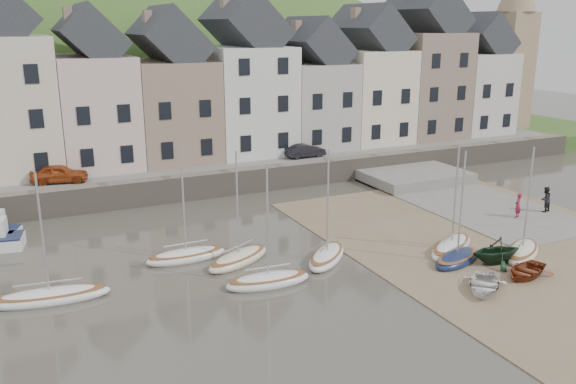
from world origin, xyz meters
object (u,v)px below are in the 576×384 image
rowboat_green (496,250)px  car_left (59,174)px  sailboat_0 (50,296)px  person_dark (545,199)px  person_red (518,205)px  rowboat_red (526,271)px  car_right (305,151)px  rowboat_white (484,285)px

rowboat_green → car_left: (-19.68, 21.41, 1.45)m
sailboat_0 → person_dark: 31.17m
person_red → sailboat_0: bearing=-25.2°
rowboat_green → rowboat_red: (0.15, -1.91, -0.43)m
rowboat_green → rowboat_red: rowboat_green is taller
rowboat_red → car_left: size_ratio=0.77×
rowboat_red → person_dark: bearing=109.4°
person_red → car_left: bearing=-56.1°
rowboat_green → person_dark: size_ratio=1.62×
person_dark → car_left: car_left is taller
rowboat_green → person_red: person_red is taller
rowboat_green → person_red: bearing=136.1°
sailboat_0 → car_right: bearing=36.8°
car_left → rowboat_red: bearing=-127.2°
car_left → person_red: bearing=-109.0°
rowboat_green → car_right: car_right is taller
rowboat_white → sailboat_0: bearing=-157.6°
sailboat_0 → person_dark: sailboat_0 is taller
person_dark → person_red: bearing=-9.0°
person_red → car_right: (-7.29, 16.19, 1.23)m
sailboat_0 → rowboat_red: size_ratio=2.15×
rowboat_green → car_right: 21.46m
sailboat_0 → car_left: sailboat_0 is taller
car_right → car_left: bearing=88.8°
rowboat_red → person_dark: (9.31, 7.25, 0.62)m
car_left → sailboat_0: bearing=-174.8°
sailboat_0 → rowboat_red: bearing=-18.6°
sailboat_0 → rowboat_green: 22.39m
person_red → rowboat_white: bearing=12.8°
sailboat_0 → rowboat_red: 23.07m
rowboat_white → person_dark: 14.59m
sailboat_0 → car_right: 26.67m
rowboat_white → car_right: 23.92m
car_right → rowboat_white: bearing=172.7°
rowboat_green → person_dark: person_dark is taller
car_left → car_right: car_left is taller
sailboat_0 → rowboat_white: bearing=-22.5°
rowboat_red → person_red: (6.72, 7.13, 0.57)m
car_left → car_right: size_ratio=1.12×
person_dark → sailboat_0: bearing=-11.9°
rowboat_green → rowboat_red: size_ratio=0.95×
rowboat_white → car_left: car_left is taller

